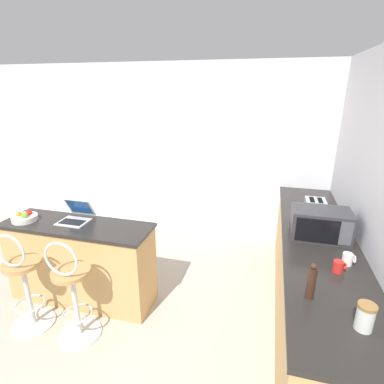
{
  "coord_description": "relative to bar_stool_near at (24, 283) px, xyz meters",
  "views": [
    {
      "loc": [
        1.25,
        -1.72,
        2.24
      ],
      "look_at": [
        0.34,
        1.7,
        1.01
      ],
      "focal_mm": 28.0,
      "sensor_mm": 36.0,
      "label": 1
    }
  ],
  "objects": [
    {
      "name": "storage_jar",
      "position": [
        2.76,
        -0.3,
        0.5
      ],
      "size": [
        0.11,
        0.11,
        0.17
      ],
      "color": "silver",
      "rests_on": "counter_right"
    },
    {
      "name": "pepper_mill",
      "position": [
        2.49,
        -0.09,
        0.54
      ],
      "size": [
        0.06,
        0.06,
        0.26
      ],
      "color": "#331E14",
      "rests_on": "counter_right"
    },
    {
      "name": "counter_right",
      "position": [
        2.67,
        0.84,
        -0.04
      ],
      "size": [
        0.68,
        3.07,
        0.91
      ],
      "color": "tan",
      "rests_on": "ground_plane"
    },
    {
      "name": "bar_stool_near",
      "position": [
        0.0,
        0.0,
        0.0
      ],
      "size": [
        0.4,
        0.4,
        1.05
      ],
      "color": "silver",
      "rests_on": "ground_plane"
    },
    {
      "name": "wall_back",
      "position": [
        0.9,
        2.39,
        0.8
      ],
      "size": [
        12.0,
        0.06,
        2.6
      ],
      "color": "silver",
      "rests_on": "ground_plane"
    },
    {
      "name": "bar_stool_far",
      "position": [
        0.53,
        0.0,
        0.0
      ],
      "size": [
        0.4,
        0.4,
        1.05
      ],
      "color": "silver",
      "rests_on": "ground_plane"
    },
    {
      "name": "laptop",
      "position": [
        0.21,
        0.6,
        0.47
      ],
      "size": [
        0.3,
        0.32,
        0.22
      ],
      "color": "#B7BABF",
      "rests_on": "breakfast_bar"
    },
    {
      "name": "breakfast_bar",
      "position": [
        0.26,
        0.51,
        -0.04
      ],
      "size": [
        1.6,
        0.5,
        0.91
      ],
      "color": "tan",
      "rests_on": "ground_plane"
    },
    {
      "name": "mug_white",
      "position": [
        2.82,
        0.42,
        0.46
      ],
      "size": [
        0.1,
        0.08,
        0.1
      ],
      "color": "white",
      "rests_on": "counter_right"
    },
    {
      "name": "fruit_bowl",
      "position": [
        -0.31,
        0.45,
        0.45
      ],
      "size": [
        0.26,
        0.26,
        0.11
      ],
      "color": "silver",
      "rests_on": "breakfast_bar"
    },
    {
      "name": "toaster",
      "position": [
        2.67,
        1.38,
        0.5
      ],
      "size": [
        0.23,
        0.25,
        0.19
      ],
      "color": "#9EA3A8",
      "rests_on": "counter_right"
    },
    {
      "name": "mug_red",
      "position": [
        2.73,
        0.29,
        0.46
      ],
      "size": [
        0.09,
        0.08,
        0.09
      ],
      "color": "red",
      "rests_on": "counter_right"
    },
    {
      "name": "microwave",
      "position": [
        2.66,
        0.86,
        0.55
      ],
      "size": [
        0.52,
        0.34,
        0.27
      ],
      "color": "#2D2D30",
      "rests_on": "counter_right"
    },
    {
      "name": "ground_plane",
      "position": [
        0.9,
        -0.18,
        -0.5
      ],
      "size": [
        20.0,
        20.0,
        0.0
      ],
      "primitive_type": "plane",
      "color": "#ADA393"
    }
  ]
}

